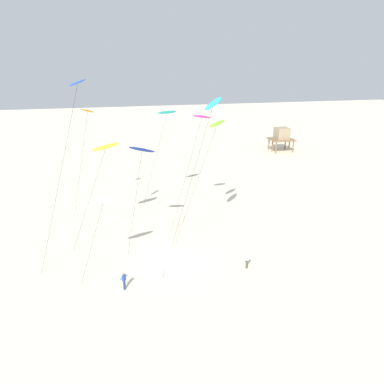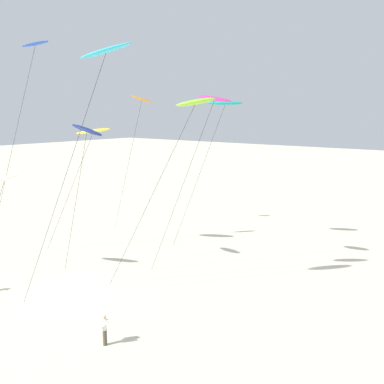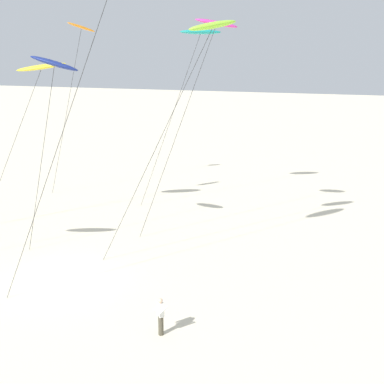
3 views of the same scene
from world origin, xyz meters
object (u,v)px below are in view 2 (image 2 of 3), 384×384
at_px(kite_yellow, 93,132).
at_px(kite_cyan, 105,53).
at_px(kite_flyer_nearest, 105,329).
at_px(kite_teal, 225,104).
at_px(kite_magenta, 214,100).
at_px(kite_blue, 34,51).
at_px(kite_navy, 87,131).
at_px(kite_orange, 141,102).
at_px(kite_white, 4,179).
at_px(kite_lime, 195,103).

relative_size(kite_yellow, kite_cyan, 0.68).
height_order(kite_yellow, kite_flyer_nearest, kite_yellow).
bearing_deg(kite_teal, kite_cyan, -83.27).
distance_m(kite_magenta, kite_blue, 14.62).
relative_size(kite_navy, kite_orange, 0.83).
bearing_deg(kite_teal, kite_white, -118.77).
xyz_separation_m(kite_blue, kite_lime, (13.76, 2.39, -4.09)).
bearing_deg(kite_yellow, kite_white, -94.38).
height_order(kite_navy, kite_orange, kite_orange).
height_order(kite_orange, kite_flyer_nearest, kite_orange).
distance_m(kite_blue, kite_orange, 11.86).
relative_size(kite_yellow, kite_white, 1.38).
relative_size(kite_orange, kite_flyer_nearest, 8.18).
height_order(kite_white, kite_cyan, kite_cyan).
relative_size(kite_white, kite_lime, 0.60).
bearing_deg(kite_cyan, kite_magenta, 81.63).
bearing_deg(kite_lime, kite_teal, 112.62).
height_order(kite_navy, kite_lime, kite_lime).
bearing_deg(kite_cyan, kite_flyer_nearest, -48.42).
xyz_separation_m(kite_navy, kite_teal, (4.46, 11.15, 2.01)).
relative_size(kite_white, kite_navy, 0.70).
bearing_deg(kite_lime, kite_flyer_nearest, -85.31).
xyz_separation_m(kite_navy, kite_blue, (-5.51, -0.33, 5.95)).
bearing_deg(kite_teal, kite_yellow, -135.35).
distance_m(kite_teal, kite_flyer_nearest, 21.69).
relative_size(kite_magenta, kite_navy, 1.18).
height_order(kite_white, kite_lime, kite_lime).
xyz_separation_m(kite_white, kite_orange, (-1.24, 15.26, 5.70)).
bearing_deg(kite_blue, kite_navy, 3.47).
xyz_separation_m(kite_orange, kite_flyer_nearest, (14.21, -17.45, -12.10)).
distance_m(kite_yellow, kite_flyer_nearest, 18.46).
bearing_deg(kite_magenta, kite_blue, -156.54).
bearing_deg(kite_orange, kite_lime, -33.37).
height_order(kite_yellow, kite_lime, kite_lime).
relative_size(kite_blue, kite_orange, 1.28).
xyz_separation_m(kite_yellow, kite_orange, (-1.82, 7.61, 2.60)).
bearing_deg(kite_navy, kite_lime, 14.00).
height_order(kite_white, kite_flyer_nearest, kite_white).
height_order(kite_magenta, kite_flyer_nearest, kite_magenta).
relative_size(kite_white, kite_magenta, 0.59).
relative_size(kite_cyan, kite_teal, 1.23).
relative_size(kite_yellow, kite_teal, 0.84).
height_order(kite_teal, kite_flyer_nearest, kite_teal).
bearing_deg(kite_navy, kite_teal, 68.19).
distance_m(kite_yellow, kite_white, 8.28).
bearing_deg(kite_cyan, kite_lime, 69.02).
distance_m(kite_teal, kite_blue, 15.71).
distance_m(kite_lime, kite_flyer_nearest, 14.46).
bearing_deg(kite_blue, kite_flyer_nearest, -23.07).
height_order(kite_yellow, kite_navy, kite_navy).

